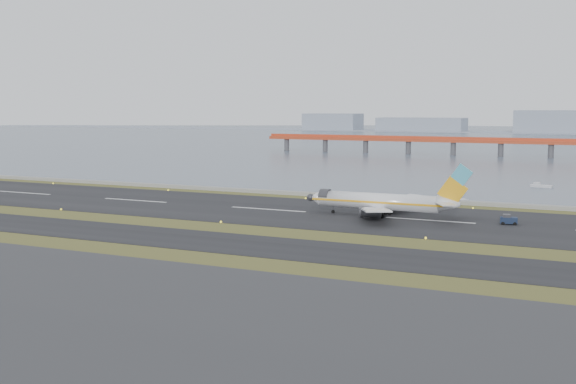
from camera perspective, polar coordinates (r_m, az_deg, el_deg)
name	(u,v)px	position (r m, az deg, el deg)	size (l,w,h in m)	color
ground	(202,228)	(150.32, -6.78, -2.86)	(1000.00, 1000.00, 0.00)	#384619
taxiway_strip	(169,237)	(140.46, -9.39, -3.56)	(1000.00, 18.00, 0.10)	black
runway_strip	(268,210)	(176.10, -1.58, -1.39)	(1000.00, 45.00, 0.10)	black
seawall	(317,194)	(203.00, 2.27, -0.19)	(1000.00, 2.50, 1.00)	gray
bay_water	(518,139)	(591.18, 17.75, 3.98)	(1400.00, 800.00, 1.30)	#495669
red_pier	(501,142)	(380.37, 16.48, 3.79)	(260.00, 5.00, 10.20)	#BC3F20
far_shoreline	(557,127)	(748.44, 20.46, 4.85)	(1400.00, 80.00, 60.50)	#8E98A8
airliner	(384,202)	(165.55, 7.61, -0.78)	(38.52, 32.89, 12.80)	white
pushback_tug	(508,220)	(160.41, 17.02, -2.11)	(3.85, 2.71, 2.25)	#141F38
workboat_near	(541,186)	(238.29, 19.35, 0.46)	(6.87, 3.14, 1.61)	silver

